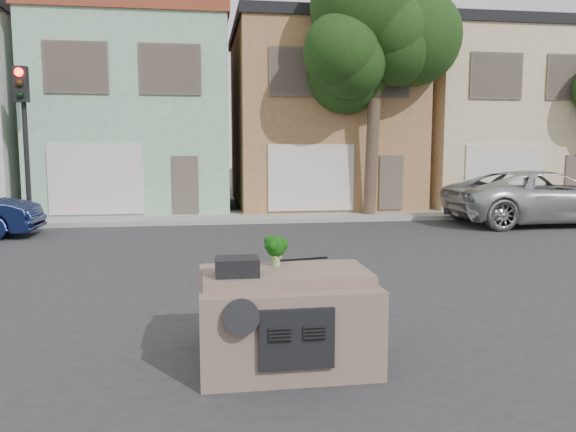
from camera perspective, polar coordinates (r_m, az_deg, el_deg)
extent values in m
plane|color=#303033|center=(9.87, -2.93, -7.93)|extent=(120.00, 120.00, 0.00)
cube|color=gray|center=(20.16, -5.92, -0.07)|extent=(40.00, 3.00, 0.15)
cube|color=#8FBB9A|center=(24.16, -14.95, 9.68)|extent=(7.20, 8.20, 7.55)
cube|color=#9E6E46|center=(24.53, 3.02, 9.86)|extent=(7.20, 8.20, 7.55)
cube|color=beige|center=(27.05, 18.98, 9.22)|extent=(7.20, 8.20, 7.55)
imported|color=#ADB0B3|center=(20.57, 24.41, -0.74)|extent=(6.43, 3.01, 1.78)
cube|color=black|center=(19.79, -25.14, 6.36)|extent=(0.40, 0.40, 5.10)
cube|color=#1A3711|center=(20.26, 8.61, 11.75)|extent=(4.40, 4.00, 8.50)
cube|color=#755E52|center=(6.85, -0.40, -9.79)|extent=(2.00, 1.80, 1.12)
cube|color=black|center=(6.29, -5.20, -5.13)|extent=(0.48, 0.38, 0.20)
cube|color=black|center=(7.12, 1.39, -4.41)|extent=(0.69, 0.15, 0.02)
cube|color=#0C3709|center=(6.74, -1.22, -3.52)|extent=(0.40, 0.40, 0.37)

